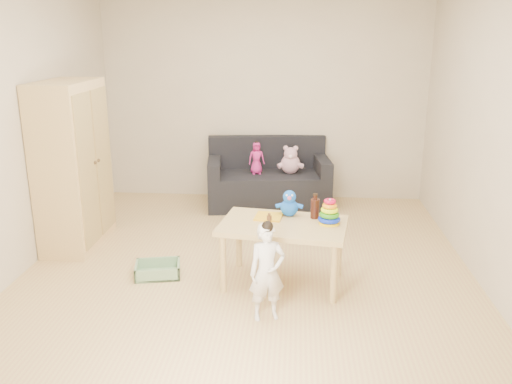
# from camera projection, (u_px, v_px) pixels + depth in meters

# --- Properties ---
(room) EXTENTS (4.50, 4.50, 4.50)m
(room) POSITION_uv_depth(u_px,v_px,m) (248.00, 127.00, 4.57)
(room) COLOR tan
(room) RESTS_ON ground
(wardrobe) EXTENTS (0.45, 0.90, 1.63)m
(wardrobe) POSITION_uv_depth(u_px,v_px,m) (73.00, 165.00, 5.28)
(wardrobe) COLOR #E3BA7C
(wardrobe) RESTS_ON ground
(sofa) EXTENTS (1.54, 0.91, 0.41)m
(sofa) POSITION_uv_depth(u_px,v_px,m) (268.00, 189.00, 6.65)
(sofa) COLOR black
(sofa) RESTS_ON ground
(play_table) EXTENTS (1.12, 0.80, 0.54)m
(play_table) POSITION_uv_depth(u_px,v_px,m) (283.00, 253.00, 4.57)
(play_table) COLOR tan
(play_table) RESTS_ON ground
(storage_bin) EXTENTS (0.44, 0.36, 0.12)m
(storage_bin) POSITION_uv_depth(u_px,v_px,m) (158.00, 269.00, 4.77)
(storage_bin) COLOR gray
(storage_bin) RESTS_ON ground
(toddler) EXTENTS (0.31, 0.25, 0.73)m
(toddler) POSITION_uv_depth(u_px,v_px,m) (267.00, 273.00, 3.98)
(toddler) COLOR silver
(toddler) RESTS_ON ground
(pink_bear) EXTENTS (0.32, 0.31, 0.29)m
(pink_bear) POSITION_uv_depth(u_px,v_px,m) (290.00, 162.00, 6.54)
(pink_bear) COLOR #D29AB3
(pink_bear) RESTS_ON sofa
(doll) EXTENTS (0.22, 0.17, 0.38)m
(doll) POSITION_uv_depth(u_px,v_px,m) (256.00, 159.00, 6.50)
(doll) COLOR #C92583
(doll) RESTS_ON sofa
(ring_stacker) EXTENTS (0.19, 0.19, 0.21)m
(ring_stacker) POSITION_uv_depth(u_px,v_px,m) (329.00, 214.00, 4.46)
(ring_stacker) COLOR yellow
(ring_stacker) RESTS_ON play_table
(brown_bottle) EXTENTS (0.07, 0.07, 0.22)m
(brown_bottle) POSITION_uv_depth(u_px,v_px,m) (315.00, 208.00, 4.59)
(brown_bottle) COLOR black
(brown_bottle) RESTS_ON play_table
(blue_plush) EXTENTS (0.20, 0.16, 0.23)m
(blue_plush) POSITION_uv_depth(u_px,v_px,m) (289.00, 203.00, 4.65)
(blue_plush) COLOR blue
(blue_plush) RESTS_ON play_table
(wooden_figure) EXTENTS (0.04, 0.04, 0.10)m
(wooden_figure) POSITION_uv_depth(u_px,v_px,m) (269.00, 218.00, 4.46)
(wooden_figure) COLOR #58361B
(wooden_figure) RESTS_ON play_table
(yellow_book) EXTENTS (0.25, 0.25, 0.02)m
(yellow_book) POSITION_uv_depth(u_px,v_px,m) (269.00, 217.00, 4.63)
(yellow_book) COLOR yellow
(yellow_book) RESTS_ON play_table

